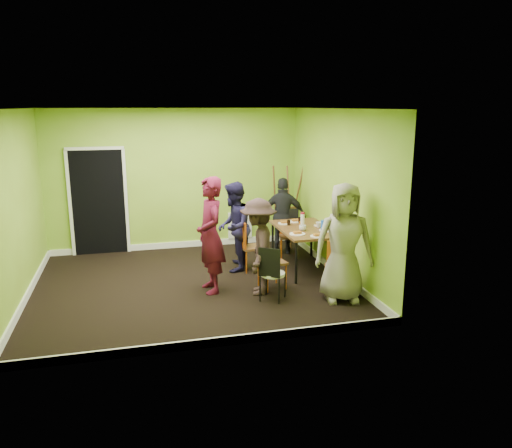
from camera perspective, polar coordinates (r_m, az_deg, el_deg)
The scene contains 28 objects.
ground at distance 8.27m, azimuth -7.33°, elevation -6.84°, with size 5.00×5.00×0.00m, color black.
room_walls at distance 8.03m, azimuth -7.75°, elevation -0.12°, with size 5.04×4.54×2.82m.
dining_table at distance 8.81m, azimuth 5.62°, elevation -0.80°, with size 0.90×1.50×0.75m.
chair_left_far at distance 8.73m, azimuth -0.95°, elevation -2.16°, with size 0.41×0.41×0.90m.
chair_left_near at distance 7.87m, azimuth 1.37°, elevation -3.81°, with size 0.45×0.45×0.92m.
chair_back_end at distance 9.66m, azimuth 3.76°, elevation 0.16°, with size 0.46×0.51×0.90m.
chair_front_end at distance 7.71m, azimuth 9.31°, elevation -4.53°, with size 0.47×0.47×0.88m.
chair_bentwood at distance 7.39m, azimuth 1.79°, elevation -5.39°, with size 0.45×0.46×0.84m.
easel at distance 10.25m, azimuth 3.51°, elevation 2.06°, with size 0.68×0.64×1.69m.
plate_near_left at distance 9.09m, azimuth 3.24°, elevation 0.09°, with size 0.23×0.23×0.01m, color white.
plate_near_right at distance 8.36m, azimuth 4.75°, elevation -1.14°, with size 0.27×0.27×0.01m, color white.
plate_far_back at distance 9.26m, azimuth 4.53°, elevation 0.30°, with size 0.24×0.24×0.01m, color white.
plate_far_front at distance 8.25m, azimuth 7.05°, elevation -1.39°, with size 0.24×0.24×0.01m, color white.
plate_wall_back at distance 8.99m, azimuth 7.31°, elevation -0.16°, with size 0.21×0.21×0.01m, color white.
plate_wall_front at distance 8.66m, azimuth 8.10°, elevation -0.70°, with size 0.27×0.27×0.01m, color white.
thermos at distance 8.81m, azimuth 5.34°, elevation 0.38°, with size 0.07×0.07×0.24m, color white.
blue_bottle at distance 8.61m, azimuth 7.68°, elevation -0.17°, with size 0.08×0.08×0.19m, color blue.
orange_bottle at distance 8.93m, azimuth 5.10°, elevation 0.03°, with size 0.03×0.03×0.08m, color #D55C14.
glass_mid at distance 8.97m, azimuth 3.76°, elevation 0.16°, with size 0.06×0.06×0.09m, color black.
glass_back at distance 9.16m, azimuth 5.06°, elevation 0.45°, with size 0.07×0.07×0.10m, color black.
glass_front at distance 8.37m, azimuth 7.61°, elevation -0.94°, with size 0.06×0.06×0.08m, color black.
cup_a at distance 8.60m, azimuth 5.34°, elevation -0.44°, with size 0.12×0.12×0.10m, color white.
cup_b at distance 8.85m, azimuth 7.17°, elevation -0.09°, with size 0.10×0.10×0.10m, color white.
person_standing at distance 7.70m, azimuth -5.23°, elevation -1.28°, with size 0.66×0.43×1.81m, color #520E24.
person_left_far at distance 8.71m, azimuth -2.55°, elevation -0.31°, with size 0.76×0.59×1.57m, color #191637.
person_left_near at distance 7.61m, azimuth 0.26°, elevation -2.62°, with size 0.96×0.55×1.49m, color #2F1F1F.
person_back_end at distance 9.72m, azimuth 3.14°, elevation 0.91°, with size 0.88×0.36×1.50m, color black.
person_front_end at distance 7.43m, azimuth 10.00°, elevation -2.12°, with size 0.87×0.56×1.77m, color gray.
Camera 1 is at (-0.88, -7.72, 2.85)m, focal length 35.00 mm.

